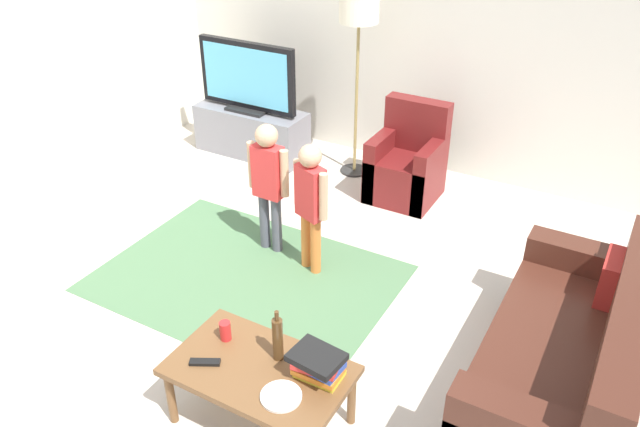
# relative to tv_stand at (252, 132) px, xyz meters

# --- Properties ---
(ground) EXTENTS (7.80, 7.80, 0.00)m
(ground) POSITION_rel_tv_stand_xyz_m (1.79, -2.30, -0.24)
(ground) COLOR beige
(wall_back) EXTENTS (6.00, 0.12, 2.70)m
(wall_back) POSITION_rel_tv_stand_xyz_m (1.79, 0.70, 1.11)
(wall_back) COLOR silver
(wall_back) RESTS_ON ground
(area_rug) EXTENTS (2.20, 1.60, 0.01)m
(area_rug) POSITION_rel_tv_stand_xyz_m (1.25, -1.88, -0.24)
(area_rug) COLOR #4C724C
(area_rug) RESTS_ON ground
(tv_stand) EXTENTS (1.20, 0.44, 0.50)m
(tv_stand) POSITION_rel_tv_stand_xyz_m (0.00, 0.00, 0.00)
(tv_stand) COLOR slate
(tv_stand) RESTS_ON ground
(tv) EXTENTS (1.10, 0.28, 0.71)m
(tv) POSITION_rel_tv_stand_xyz_m (-0.00, -0.02, 0.60)
(tv) COLOR black
(tv) RESTS_ON tv_stand
(couch) EXTENTS (0.80, 1.80, 0.86)m
(couch) POSITION_rel_tv_stand_xyz_m (3.62, -1.91, 0.05)
(couch) COLOR #472319
(couch) RESTS_ON ground
(armchair) EXTENTS (0.60, 0.60, 0.90)m
(armchair) POSITION_rel_tv_stand_xyz_m (1.80, -0.04, 0.05)
(armchair) COLOR maroon
(armchair) RESTS_ON ground
(floor_lamp) EXTENTS (0.36, 0.36, 1.78)m
(floor_lamp) POSITION_rel_tv_stand_xyz_m (1.15, 0.15, 1.30)
(floor_lamp) COLOR #262626
(floor_lamp) RESTS_ON ground
(child_near_tv) EXTENTS (0.37, 0.18, 1.10)m
(child_near_tv) POSITION_rel_tv_stand_xyz_m (1.18, -1.43, 0.42)
(child_near_tv) COLOR #4C4C59
(child_near_tv) RESTS_ON ground
(child_center) EXTENTS (0.34, 0.20, 1.07)m
(child_center) POSITION_rel_tv_stand_xyz_m (1.61, -1.52, 0.40)
(child_center) COLOR orange
(child_center) RESTS_ON ground
(coffee_table) EXTENTS (1.00, 0.60, 0.42)m
(coffee_table) POSITION_rel_tv_stand_xyz_m (2.13, -2.97, 0.13)
(coffee_table) COLOR brown
(coffee_table) RESTS_ON ground
(book_stack) EXTENTS (0.30, 0.24, 0.17)m
(book_stack) POSITION_rel_tv_stand_xyz_m (2.44, -2.87, 0.27)
(book_stack) COLOR yellow
(book_stack) RESTS_ON coffee_table
(bottle) EXTENTS (0.06, 0.06, 0.33)m
(bottle) POSITION_rel_tv_stand_xyz_m (2.18, -2.85, 0.32)
(bottle) COLOR #4C3319
(bottle) RESTS_ON coffee_table
(tv_remote) EXTENTS (0.17, 0.12, 0.02)m
(tv_remote) POSITION_rel_tv_stand_xyz_m (1.85, -3.09, 0.19)
(tv_remote) COLOR black
(tv_remote) RESTS_ON coffee_table
(soda_can) EXTENTS (0.07, 0.07, 0.12)m
(soda_can) POSITION_rel_tv_stand_xyz_m (1.83, -2.87, 0.24)
(soda_can) COLOR red
(soda_can) RESTS_ON coffee_table
(plate) EXTENTS (0.22, 0.22, 0.02)m
(plate) POSITION_rel_tv_stand_xyz_m (2.35, -3.09, 0.18)
(plate) COLOR white
(plate) RESTS_ON coffee_table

